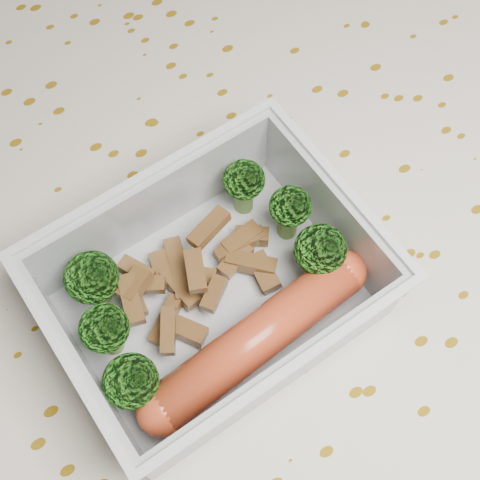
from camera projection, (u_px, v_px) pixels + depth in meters
ground_plane at (241, 428)px, 1.16m from camera, size 4.00×4.00×0.00m
dining_table at (242, 295)px, 0.55m from camera, size 1.40×0.90×0.75m
tablecloth at (242, 272)px, 0.50m from camera, size 1.46×0.96×0.19m
lunch_container at (214, 293)px, 0.43m from camera, size 0.21×0.17×0.07m
broccoli_florets at (194, 277)px, 0.42m from camera, size 0.18×0.11×0.05m
meat_pile at (195, 275)px, 0.44m from camera, size 0.12×0.08×0.03m
sausage at (256, 339)px, 0.42m from camera, size 0.17×0.05×0.03m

